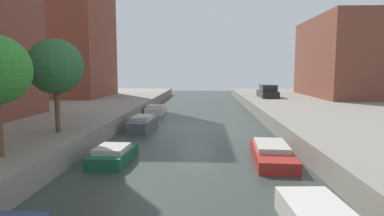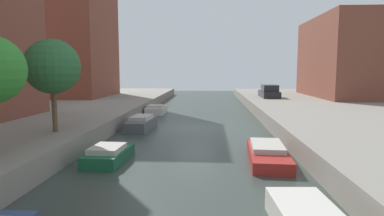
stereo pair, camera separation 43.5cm
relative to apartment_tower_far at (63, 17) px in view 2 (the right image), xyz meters
name	(u,v)px [view 2 (the right image)]	position (x,y,z in m)	size (l,w,h in m)	color
ground_plane	(195,129)	(16.00, -15.33, -10.15)	(84.00, 84.00, 0.00)	#333D38
apartment_tower_far	(63,17)	(0.00, 0.00, 0.00)	(10.00, 10.37, 18.30)	brown
low_block_right	(358,57)	(34.00, 1.29, -4.61)	(10.00, 14.29, 9.08)	brown
street_tree_2	(52,67)	(9.35, -22.17, -5.93)	(2.69, 2.69, 4.58)	brown
parked_car	(269,92)	(23.73, -0.36, -8.56)	(1.91, 4.82, 1.43)	black
moored_boat_left_1	(109,154)	(12.56, -23.86, -9.83)	(1.65, 3.12, 0.75)	#195638
moored_boat_left_2	(142,123)	(12.36, -15.91, -9.73)	(1.62, 3.80, 0.97)	#4C5156
moored_boat_left_3	(156,110)	(12.05, -7.88, -9.76)	(1.68, 3.12, 0.87)	beige
moored_boat_right_2	(268,153)	(19.67, -23.24, -9.83)	(1.92, 4.68, 0.73)	maroon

